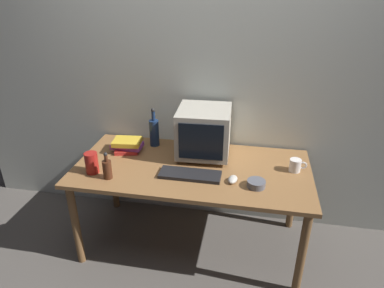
# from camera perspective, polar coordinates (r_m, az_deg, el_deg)

# --- Properties ---
(ground_plane) EXTENTS (6.00, 6.00, 0.00)m
(ground_plane) POSITION_cam_1_polar(r_m,az_deg,el_deg) (2.90, 0.00, -15.82)
(ground_plane) COLOR #56514C
(back_wall) EXTENTS (4.00, 0.08, 2.50)m
(back_wall) POSITION_cam_1_polar(r_m,az_deg,el_deg) (2.70, 1.86, 11.42)
(back_wall) COLOR beige
(back_wall) RESTS_ON ground
(desk) EXTENTS (1.68, 0.82, 0.70)m
(desk) POSITION_cam_1_polar(r_m,az_deg,el_deg) (2.52, 0.00, -5.20)
(desk) COLOR olive
(desk) RESTS_ON ground
(crt_monitor) EXTENTS (0.40, 0.40, 0.37)m
(crt_monitor) POSITION_cam_1_polar(r_m,az_deg,el_deg) (2.55, 1.97, 2.02)
(crt_monitor) COLOR #B2AD9E
(crt_monitor) RESTS_ON desk
(keyboard) EXTENTS (0.42, 0.15, 0.02)m
(keyboard) POSITION_cam_1_polar(r_m,az_deg,el_deg) (2.36, -0.31, -5.08)
(keyboard) COLOR black
(keyboard) RESTS_ON desk
(computer_mouse) EXTENTS (0.08, 0.11, 0.04)m
(computer_mouse) POSITION_cam_1_polar(r_m,az_deg,el_deg) (2.32, 6.73, -5.81)
(computer_mouse) COLOR beige
(computer_mouse) RESTS_ON desk
(bottle_tall) EXTENTS (0.08, 0.08, 0.31)m
(bottle_tall) POSITION_cam_1_polar(r_m,az_deg,el_deg) (2.75, -6.26, 2.05)
(bottle_tall) COLOR navy
(bottle_tall) RESTS_ON desk
(bottle_short) EXTENTS (0.06, 0.06, 0.19)m
(bottle_short) POSITION_cam_1_polar(r_m,az_deg,el_deg) (2.38, -13.82, -3.97)
(bottle_short) COLOR #472314
(bottle_short) RESTS_ON desk
(book_stack) EXTENTS (0.24, 0.19, 0.10)m
(book_stack) POSITION_cam_1_polar(r_m,az_deg,el_deg) (2.72, -10.66, -0.18)
(book_stack) COLOR red
(book_stack) RESTS_ON desk
(mug) EXTENTS (0.12, 0.08, 0.09)m
(mug) POSITION_cam_1_polar(r_m,az_deg,el_deg) (2.51, 16.72, -3.38)
(mug) COLOR white
(mug) RESTS_ON desk
(cd_spindle) EXTENTS (0.12, 0.12, 0.04)m
(cd_spindle) POSITION_cam_1_polar(r_m,az_deg,el_deg) (2.29, 10.55, -6.45)
(cd_spindle) COLOR #595B66
(cd_spindle) RESTS_ON desk
(metal_canister) EXTENTS (0.09, 0.09, 0.15)m
(metal_canister) POSITION_cam_1_polar(r_m,az_deg,el_deg) (2.47, -16.23, -3.01)
(metal_canister) COLOR #A51E19
(metal_canister) RESTS_ON desk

